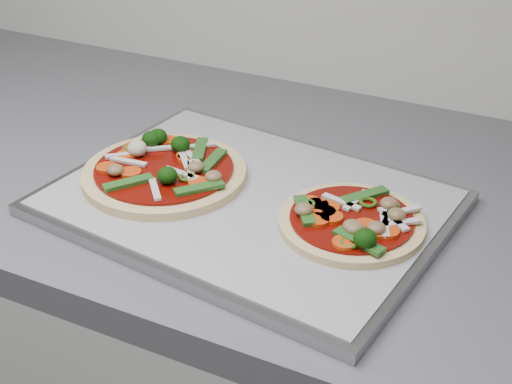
% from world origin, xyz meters
% --- Properties ---
extents(base_cabinet, '(3.60, 0.60, 0.86)m').
position_xyz_m(base_cabinet, '(0.00, 1.30, 0.43)').
color(base_cabinet, silver).
rests_on(base_cabinet, ground).
extents(countertop, '(3.60, 0.60, 0.04)m').
position_xyz_m(countertop, '(0.00, 1.30, 0.88)').
color(countertop, '#5B5B62').
rests_on(countertop, base_cabinet).
extents(baking_tray, '(0.48, 0.38, 0.01)m').
position_xyz_m(baking_tray, '(0.39, 1.22, 0.91)').
color(baking_tray, gray).
rests_on(baking_tray, countertop).
extents(parchment, '(0.46, 0.36, 0.00)m').
position_xyz_m(parchment, '(0.39, 1.22, 0.92)').
color(parchment, gray).
rests_on(parchment, baking_tray).
extents(pizza_left, '(0.21, 0.21, 0.03)m').
position_xyz_m(pizza_left, '(0.28, 1.21, 0.93)').
color(pizza_left, '#DAC77E').
rests_on(pizza_left, parchment).
extents(pizza_right, '(0.19, 0.19, 0.03)m').
position_xyz_m(pizza_right, '(0.52, 1.21, 0.92)').
color(pizza_right, '#DAC77E').
rests_on(pizza_right, parchment).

